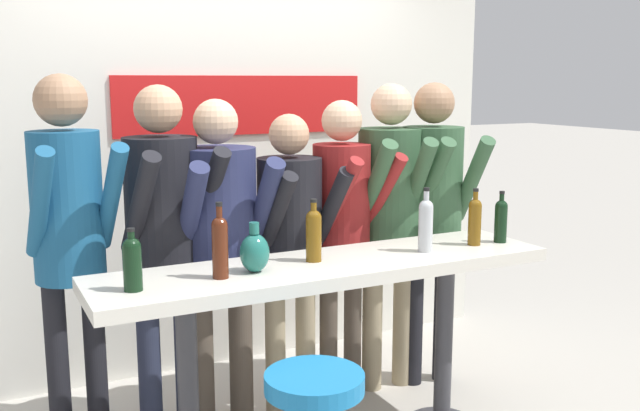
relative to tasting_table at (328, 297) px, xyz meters
name	(u,v)px	position (x,y,z in m)	size (l,w,h in m)	color
back_wall	(225,174)	(0.00, 1.41, 0.41)	(3.78, 0.12, 2.42)	silver
tasting_table	(328,297)	(0.00, 0.00, 0.00)	(2.18, 0.53, 0.97)	silver
person_far_left	(69,222)	(-1.05, 0.57, 0.35)	(0.43, 0.57, 1.83)	black
person_left	(163,223)	(-0.61, 0.57, 0.30)	(0.48, 0.59, 1.78)	#23283D
person_center_left	(219,231)	(-0.34, 0.53, 0.25)	(0.46, 0.55, 1.71)	#473D33
person_center	(291,231)	(0.05, 0.53, 0.21)	(0.44, 0.53, 1.62)	gray
person_center_right	(342,216)	(0.38, 0.55, 0.26)	(0.44, 0.56, 1.69)	#473D33
person_right	(391,203)	(0.69, 0.56, 0.30)	(0.47, 0.58, 1.78)	gray
person_far_right	(432,200)	(0.94, 0.50, 0.31)	(0.48, 0.60, 1.78)	black
wine_bottle_0	(314,233)	(-0.05, 0.04, 0.30)	(0.07, 0.07, 0.29)	brown
wine_bottle_1	(501,219)	(0.98, -0.05, 0.29)	(0.06, 0.06, 0.27)	black
wine_bottle_2	(220,244)	(-0.53, -0.04, 0.32)	(0.07, 0.07, 0.33)	#4C1E0F
wine_bottle_3	(132,261)	(-0.90, -0.06, 0.29)	(0.08, 0.08, 0.25)	black
wine_bottle_4	(426,223)	(0.51, -0.04, 0.31)	(0.07, 0.07, 0.31)	#B7BCC1
wine_bottle_5	(475,219)	(0.82, -0.03, 0.30)	(0.07, 0.07, 0.29)	brown
decorative_vase	(255,252)	(-0.36, -0.01, 0.26)	(0.13, 0.13, 0.22)	#1E665B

